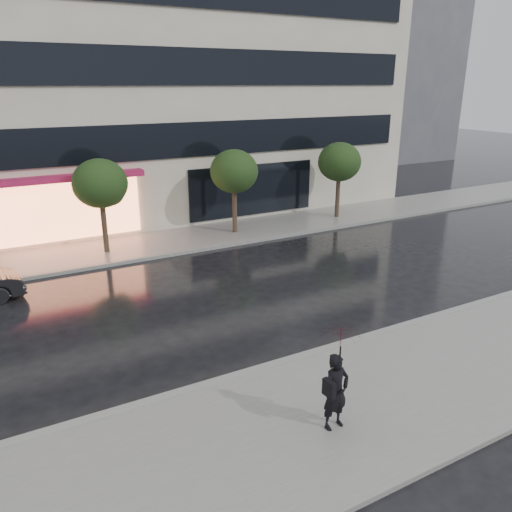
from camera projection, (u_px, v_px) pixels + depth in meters
ground at (298, 338)px, 14.05m from camera, size 120.00×120.00×0.00m
sidewalk_near at (376, 397)px, 11.33m from camera, size 60.00×4.50×0.12m
sidewalk_far at (173, 241)px, 22.52m from camera, size 60.00×3.50×0.12m
curb_near at (318, 352)px, 13.19m from camera, size 60.00×0.25×0.14m
curb_far at (187, 252)px, 21.06m from camera, size 60.00×0.25×0.14m
office_building at (113, 38)px, 25.97m from camera, size 30.00×12.76×18.00m
bg_building_right at (369, 69)px, 46.41m from camera, size 12.00×12.00×16.00m
tree_mid_west at (102, 185)px, 20.06m from camera, size 2.20×2.20×3.99m
tree_mid_east at (235, 173)px, 22.78m from camera, size 2.20×2.20×3.99m
tree_far_east at (340, 163)px, 25.50m from camera, size 2.20×2.20×3.99m
pedestrian_with_umbrella at (339, 365)px, 9.83m from camera, size 0.90×0.92×2.25m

